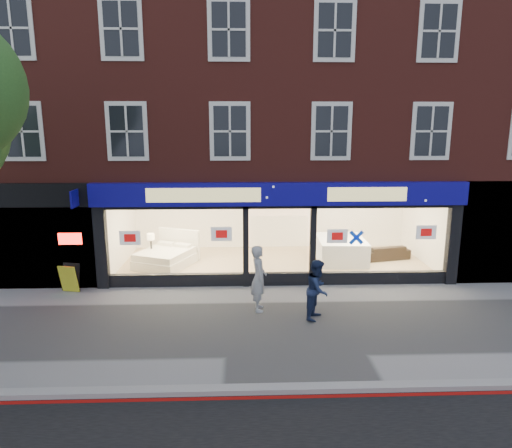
{
  "coord_description": "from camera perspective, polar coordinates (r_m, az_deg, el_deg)",
  "views": [
    {
      "loc": [
        -1.22,
        -10.69,
        4.95
      ],
      "look_at": [
        -0.75,
        2.5,
        2.11
      ],
      "focal_mm": 32.0,
      "sensor_mm": 36.0,
      "label": 1
    }
  ],
  "objects": [
    {
      "name": "ground",
      "position": [
        11.85,
        4.17,
        -12.59
      ],
      "size": [
        120.0,
        120.0,
        0.0
      ],
      "primitive_type": "plane",
      "color": "gray",
      "rests_on": "ground"
    },
    {
      "name": "kerb_line",
      "position": [
        9.14,
        6.38,
        -20.67
      ],
      "size": [
        60.0,
        0.1,
        0.01
      ],
      "primitive_type": "cube",
      "color": "#8C0A07",
      "rests_on": "ground"
    },
    {
      "name": "kerb_stone",
      "position": [
        9.28,
        6.2,
        -19.73
      ],
      "size": [
        60.0,
        0.25,
        0.12
      ],
      "primitive_type": "cube",
      "color": "gray",
      "rests_on": "ground"
    },
    {
      "name": "showroom_floor",
      "position": [
        16.72,
        2.24,
        -4.91
      ],
      "size": [
        11.0,
        4.5,
        0.1
      ],
      "primitive_type": "cube",
      "color": "tan",
      "rests_on": "ground"
    },
    {
      "name": "building",
      "position": [
        17.75,
        1.95,
        17.69
      ],
      "size": [
        19.0,
        8.26,
        10.3
      ],
      "color": "maroon",
      "rests_on": "ground"
    },
    {
      "name": "display_bed",
      "position": [
        16.58,
        -11.08,
        -3.96
      ],
      "size": [
        2.3,
        2.49,
        1.13
      ],
      "rotation": [
        0.0,
        0.0,
        -0.41
      ],
      "color": "white",
      "rests_on": "showroom_floor"
    },
    {
      "name": "bedside_table",
      "position": [
        16.81,
        -12.9,
        -3.98
      ],
      "size": [
        0.54,
        0.54,
        0.55
      ],
      "primitive_type": "cube",
      "rotation": [
        0.0,
        0.0,
        0.23
      ],
      "color": "brown",
      "rests_on": "showroom_floor"
    },
    {
      "name": "mattress_stack",
      "position": [
        17.03,
        10.56,
        -3.17
      ],
      "size": [
        1.76,
        2.19,
        0.84
      ],
      "rotation": [
        0.0,
        0.0,
        -0.04
      ],
      "color": "white",
      "rests_on": "showroom_floor"
    },
    {
      "name": "sofa",
      "position": [
        17.68,
        15.84,
        -3.4
      ],
      "size": [
        1.87,
        1.08,
        0.51
      ],
      "primitive_type": "imported",
      "rotation": [
        0.0,
        0.0,
        3.38
      ],
      "color": "black",
      "rests_on": "showroom_floor"
    },
    {
      "name": "a_board",
      "position": [
        15.06,
        -22.25,
        -6.26
      ],
      "size": [
        0.63,
        0.48,
        0.86
      ],
      "primitive_type": "cube",
      "rotation": [
        0.0,
        0.0,
        -0.22
      ],
      "color": "gold",
      "rests_on": "ground"
    },
    {
      "name": "pedestrian_grey",
      "position": [
        12.46,
        0.35,
        -6.78
      ],
      "size": [
        0.46,
        0.68,
        1.82
      ],
      "primitive_type": "imported",
      "rotation": [
        0.0,
        0.0,
        1.61
      ],
      "color": "#A1A3A8",
      "rests_on": "ground"
    },
    {
      "name": "pedestrian_blue",
      "position": [
        12.08,
        7.72,
        -8.09
      ],
      "size": [
        0.88,
        0.96,
        1.59
      ],
      "primitive_type": "imported",
      "rotation": [
        0.0,
        0.0,
        1.1
      ],
      "color": "#182445",
      "rests_on": "ground"
    }
  ]
}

